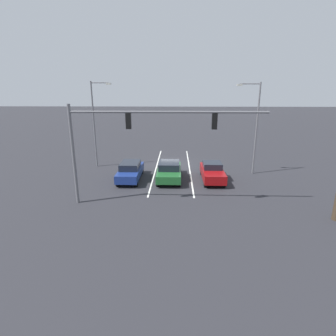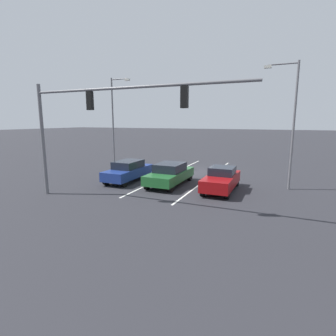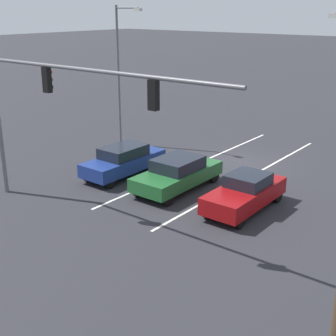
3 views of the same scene
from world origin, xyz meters
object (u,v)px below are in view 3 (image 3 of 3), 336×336
traffic_signal_gantry (51,97)px  car_navy_rightlane_front (124,160)px  car_maroon_leftlane_front (245,193)px  car_darkgreen_midlane_front (178,173)px  street_lamp_right_shoulder (121,67)px

traffic_signal_gantry → car_navy_rightlane_front: bearing=-77.6°
traffic_signal_gantry → car_maroon_leftlane_front: bearing=-139.2°
car_navy_rightlane_front → car_darkgreen_midlane_front: size_ratio=0.97×
car_darkgreen_midlane_front → traffic_signal_gantry: bearing=67.0°
car_darkgreen_midlane_front → traffic_signal_gantry: 6.82m
car_darkgreen_midlane_front → street_lamp_right_shoulder: bearing=-28.6°
car_darkgreen_midlane_front → car_maroon_leftlane_front: size_ratio=1.09×
car_darkgreen_midlane_front → street_lamp_right_shoulder: (7.13, -3.88, 3.90)m
street_lamp_right_shoulder → car_maroon_leftlane_front: bearing=159.5°
car_navy_rightlane_front → traffic_signal_gantry: traffic_signal_gantry is taller
car_navy_rightlane_front → traffic_signal_gantry: (-1.09, 4.95, 3.98)m
car_maroon_leftlane_front → traffic_signal_gantry: 8.60m
car_darkgreen_midlane_front → street_lamp_right_shoulder: street_lamp_right_shoulder is taller
car_maroon_leftlane_front → car_darkgreen_midlane_front: bearing=-2.1°
car_darkgreen_midlane_front → street_lamp_right_shoulder: 9.01m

